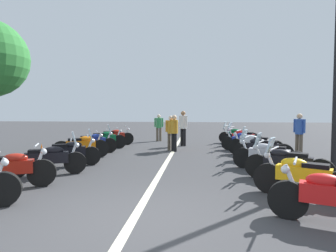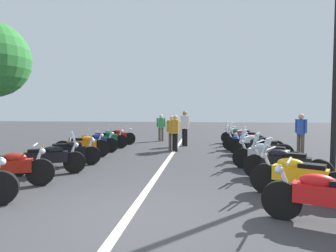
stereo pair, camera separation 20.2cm
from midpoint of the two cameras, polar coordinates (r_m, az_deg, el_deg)
The scene contains 24 objects.
ground_plane at distance 4.83m, azimuth -8.58°, elevation -18.62°, with size 80.00×80.00×0.00m, color #38383A.
lane_centre_stripe at distance 10.17m, azimuth -0.61°, elevation -6.97°, with size 21.53×0.16×0.01m, color beige.
motorcycle_left_row_1 at distance 7.46m, azimuth -30.50°, elevation -7.56°, with size 1.05×1.98×1.00m.
motorcycle_left_row_2 at distance 8.49m, azimuth -23.85°, elevation -6.12°, with size 1.05×1.97×1.20m.
motorcycle_left_row_3 at distance 9.60m, azimuth -20.12°, elevation -5.01°, with size 1.02×1.95×1.19m.
motorcycle_left_row_4 at distance 11.06m, azimuth -17.71°, elevation -3.87°, with size 1.04×1.93×1.02m.
motorcycle_left_row_5 at distance 12.22m, azimuth -15.52°, elevation -3.20°, with size 0.97×1.99×1.20m.
motorcycle_left_row_6 at distance 13.41m, azimuth -13.34°, elevation -2.63°, with size 1.07×1.98×1.00m.
motorcycle_left_row_7 at distance 14.69m, azimuth -11.45°, elevation -2.12°, with size 1.23×1.94×1.00m.
motorcycle_right_row_0 at distance 5.09m, azimuth 29.91°, elevation -12.44°, with size 0.97×1.93×1.00m.
motorcycle_right_row_1 at distance 6.34m, azimuth 24.74°, elevation -9.15°, with size 1.11×1.82×1.21m.
motorcycle_right_row_2 at distance 7.72m, azimuth 22.26°, elevation -6.96°, with size 1.06×2.01×1.21m.
motorcycle_right_row_3 at distance 8.88m, azimuth 19.07°, elevation -5.59°, with size 1.04×2.03×1.21m.
motorcycle_right_row_4 at distance 10.26m, azimuth 18.05°, elevation -4.36°, with size 0.88×1.98×1.22m.
motorcycle_right_row_5 at distance 11.58m, azimuth 16.79°, elevation -3.57°, with size 1.06×2.06×1.01m.
motorcycle_right_row_6 at distance 12.84m, azimuth 14.98°, elevation -2.90°, with size 0.98×2.09×1.20m.
motorcycle_right_row_7 at distance 14.32m, azimuth 14.56°, elevation -2.28°, with size 1.08×1.84×1.20m.
motorcycle_right_row_8 at distance 15.61m, azimuth 13.71°, elevation -1.83°, with size 0.97×2.08×1.20m.
traffic_cone_0 at distance 11.02m, azimuth -24.82°, elevation -4.95°, with size 0.36×0.36×0.61m.
bystander_0 at distance 14.16m, azimuth 2.71°, elevation 0.14°, with size 0.35×0.45×1.78m.
bystander_1 at distance 12.60m, azimuth 24.77°, elevation -0.84°, with size 0.45×0.35×1.67m.
bystander_2 at distance 12.50m, azimuth 0.13°, elevation -0.88°, with size 0.32×0.50×1.57m.
bystander_3 at distance 16.46m, azimuth -2.23°, elevation 0.09°, with size 0.32×0.53×1.57m.
bystander_4 at distance 12.26m, azimuth 0.82°, elevation -0.86°, with size 0.47×0.32×1.60m.
Camera 1 is at (-4.34, -1.03, 1.79)m, focal length 29.89 mm.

